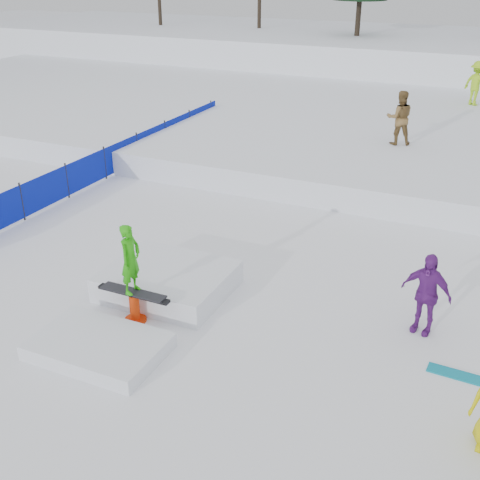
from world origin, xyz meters
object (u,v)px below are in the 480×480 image
at_px(jib_rail_feature, 150,295).
at_px(walker_ygreen, 477,83).
at_px(safety_fence, 105,163).
at_px(spectator_purple, 426,293).
at_px(walker_olive, 400,118).

bearing_deg(jib_rail_feature, walker_ygreen, 76.81).
relative_size(walker_ygreen, jib_rail_feature, 0.42).
bearing_deg(jib_rail_feature, safety_fence, 132.33).
height_order(walker_ygreen, spectator_purple, walker_ygreen).
distance_m(safety_fence, walker_ygreen, 16.47).
bearing_deg(walker_olive, walker_ygreen, -124.18).
distance_m(walker_olive, spectator_purple, 10.50).
bearing_deg(walker_olive, safety_fence, 11.75).
distance_m(safety_fence, spectator_purple, 12.00).
bearing_deg(jib_rail_feature, spectator_purple, 15.71).
height_order(safety_fence, walker_ygreen, walker_ygreen).
height_order(walker_olive, walker_ygreen, walker_ygreen).
distance_m(walker_ygreen, jib_rail_feature, 19.72).
distance_m(walker_olive, jib_rail_feature, 12.01).
distance_m(walker_ygreen, spectator_purple, 17.70).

